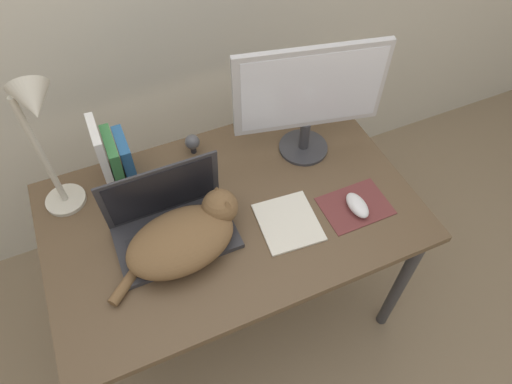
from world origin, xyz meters
name	(u,v)px	position (x,y,z in m)	size (l,w,h in m)	color
ground_plane	(273,383)	(0.00, 0.00, 0.00)	(12.00, 12.00, 0.00)	#847056
desk	(232,223)	(0.00, 0.38, 0.64)	(1.20, 0.75, 0.71)	brown
laptop	(172,224)	(-0.20, 0.37, 0.76)	(0.36, 0.23, 0.24)	#2D2D33
cat	(186,237)	(-0.17, 0.29, 0.78)	(0.45, 0.26, 0.15)	brown
external_monitor	(309,97)	(0.34, 0.53, 0.95)	(0.49, 0.18, 0.43)	#333338
mousepad	(355,206)	(0.38, 0.22, 0.71)	(0.22, 0.16, 0.00)	brown
computer_mouse	(357,205)	(0.38, 0.21, 0.73)	(0.06, 0.11, 0.04)	silver
book_row	(114,160)	(-0.30, 0.64, 0.82)	(0.10, 0.16, 0.26)	white
desk_lamp	(40,127)	(-0.45, 0.60, 1.06)	(0.17, 0.17, 0.51)	beige
notepad	(288,222)	(0.15, 0.25, 0.72)	(0.20, 0.22, 0.01)	silver
webcam	(192,142)	(-0.03, 0.67, 0.76)	(0.05, 0.05, 0.08)	#232328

